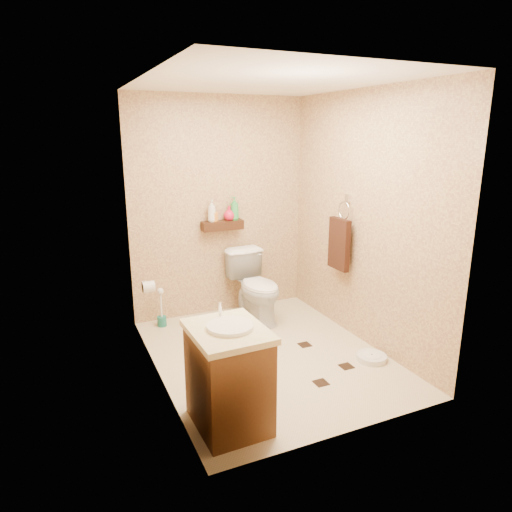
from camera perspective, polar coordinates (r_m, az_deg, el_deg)
name	(u,v)px	position (r m, az deg, el deg)	size (l,w,h in m)	color
ground	(268,355)	(4.35, 1.50, -12.28)	(2.50, 2.50, 0.00)	beige
wall_back	(220,208)	(5.08, -4.58, 6.00)	(2.00, 0.04, 2.40)	tan
wall_front	(356,266)	(2.90, 12.43, -1.21)	(2.00, 0.04, 2.40)	tan
wall_left	(153,240)	(3.63, -12.76, 2.02)	(0.04, 2.50, 2.40)	tan
wall_right	(363,220)	(4.46, 13.28, 4.39)	(0.04, 2.50, 2.40)	tan
ceiling	(270,81)	(3.88, 1.75, 21.03)	(2.00, 2.50, 0.02)	white
wall_shelf	(222,225)	(5.04, -4.22, 3.85)	(0.46, 0.14, 0.10)	#3D2110
floor_accents	(272,355)	(4.34, 2.06, -12.26)	(1.13, 1.36, 0.01)	black
toilet	(256,287)	(4.99, 0.00, -3.85)	(0.42, 0.74, 0.76)	white
vanity	(229,376)	(3.26, -3.45, -14.72)	(0.51, 0.61, 0.85)	brown
bathroom_scale	(372,357)	(4.38, 14.25, -12.18)	(0.35, 0.35, 0.05)	silver
toilet_brush	(161,313)	(4.99, -11.73, -6.96)	(0.10, 0.10, 0.43)	#1A695E
towel_ring	(339,242)	(4.66, 10.39, 1.79)	(0.12, 0.30, 0.76)	silver
toilet_paper	(148,287)	(4.42, -13.30, -3.78)	(0.12, 0.11, 0.12)	silver
bottle_a	(212,211)	(4.97, -5.55, 5.65)	(0.09, 0.09, 0.24)	silver
bottle_b	(214,215)	(4.98, -5.30, 5.18)	(0.07, 0.07, 0.15)	#F89C34
bottle_c	(229,213)	(5.04, -3.38, 5.36)	(0.12, 0.12, 0.16)	red
bottle_d	(234,208)	(5.05, -2.71, 5.97)	(0.10, 0.10, 0.26)	green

